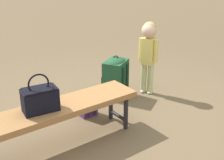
{
  "coord_description": "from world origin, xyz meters",
  "views": [
    {
      "loc": [
        -2.31,
        -2.01,
        1.73
      ],
      "look_at": [
        0.12,
        0.05,
        0.45
      ],
      "focal_mm": 46.95,
      "sensor_mm": 36.0,
      "label": 1
    }
  ],
  "objects_px": {
    "backpack_small": "(87,102)",
    "child_standing": "(149,47)",
    "handbag": "(40,98)",
    "backpack_large": "(116,76)",
    "park_bench": "(62,110)"
  },
  "relations": [
    {
      "from": "backpack_large",
      "to": "backpack_small",
      "type": "relative_size",
      "value": 1.75
    },
    {
      "from": "backpack_small",
      "to": "child_standing",
      "type": "bearing_deg",
      "value": -9.57
    },
    {
      "from": "park_bench",
      "to": "backpack_small",
      "type": "bearing_deg",
      "value": 22.79
    },
    {
      "from": "park_bench",
      "to": "backpack_small",
      "type": "relative_size",
      "value": 4.9
    },
    {
      "from": "park_bench",
      "to": "backpack_large",
      "type": "height_order",
      "value": "backpack_large"
    },
    {
      "from": "park_bench",
      "to": "handbag",
      "type": "xyz_separation_m",
      "value": [
        -0.2,
        0.05,
        0.18
      ]
    },
    {
      "from": "handbag",
      "to": "child_standing",
      "type": "xyz_separation_m",
      "value": [
        1.82,
        0.03,
        0.1
      ]
    },
    {
      "from": "park_bench",
      "to": "handbag",
      "type": "distance_m",
      "value": 0.28
    },
    {
      "from": "backpack_small",
      "to": "park_bench",
      "type": "bearing_deg",
      "value": -157.21
    },
    {
      "from": "park_bench",
      "to": "backpack_large",
      "type": "xyz_separation_m",
      "value": [
        1.24,
        0.34,
        -0.1
      ]
    },
    {
      "from": "handbag",
      "to": "backpack_large",
      "type": "xyz_separation_m",
      "value": [
        1.44,
        0.29,
        -0.28
      ]
    },
    {
      "from": "backpack_large",
      "to": "handbag",
      "type": "bearing_deg",
      "value": -168.5
    },
    {
      "from": "child_standing",
      "to": "backpack_small",
      "type": "bearing_deg",
      "value": 170.43
    },
    {
      "from": "handbag",
      "to": "backpack_large",
      "type": "relative_size",
      "value": 0.63
    },
    {
      "from": "park_bench",
      "to": "backpack_small",
      "type": "height_order",
      "value": "park_bench"
    }
  ]
}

